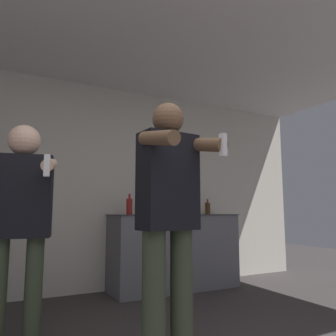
{
  "coord_description": "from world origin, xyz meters",
  "views": [
    {
      "loc": [
        -0.69,
        -1.05,
        0.96
      ],
      "look_at": [
        0.28,
        0.85,
        1.24
      ],
      "focal_mm": 35.0,
      "sensor_mm": 36.0,
      "label": 1
    }
  ],
  "objects_px": {
    "bottle_clear_vodka": "(157,207)",
    "bottle_red_label": "(195,206)",
    "bottle_tall_gin": "(129,206)",
    "bottle_green_wine": "(166,204)",
    "person_woman_foreground": "(169,214)",
    "person_man_side": "(20,212)",
    "bottle_short_whiskey": "(208,208)"
  },
  "relations": [
    {
      "from": "bottle_clear_vodka",
      "to": "bottle_red_label",
      "type": "bearing_deg",
      "value": -0.0
    },
    {
      "from": "bottle_tall_gin",
      "to": "bottle_green_wine",
      "type": "bearing_deg",
      "value": 0.0
    },
    {
      "from": "bottle_clear_vodka",
      "to": "person_woman_foreground",
      "type": "bearing_deg",
      "value": -112.77
    },
    {
      "from": "bottle_clear_vodka",
      "to": "bottle_red_label",
      "type": "distance_m",
      "value": 0.56
    },
    {
      "from": "bottle_red_label",
      "to": "person_man_side",
      "type": "xyz_separation_m",
      "value": [
        -2.16,
        -1.15,
        -0.06
      ]
    },
    {
      "from": "bottle_green_wine",
      "to": "bottle_clear_vodka",
      "type": "bearing_deg",
      "value": -180.0
    },
    {
      "from": "bottle_red_label",
      "to": "bottle_clear_vodka",
      "type": "bearing_deg",
      "value": 180.0
    },
    {
      "from": "bottle_tall_gin",
      "to": "bottle_short_whiskey",
      "type": "distance_m",
      "value": 1.11
    },
    {
      "from": "bottle_green_wine",
      "to": "bottle_short_whiskey",
      "type": "height_order",
      "value": "bottle_green_wine"
    },
    {
      "from": "bottle_clear_vodka",
      "to": "person_woman_foreground",
      "type": "relative_size",
      "value": 0.16
    },
    {
      "from": "person_man_side",
      "to": "bottle_clear_vodka",
      "type": "bearing_deg",
      "value": 35.75
    },
    {
      "from": "bottle_red_label",
      "to": "person_woman_foreground",
      "type": "bearing_deg",
      "value": -126.14
    },
    {
      "from": "bottle_clear_vodka",
      "to": "bottle_short_whiskey",
      "type": "height_order",
      "value": "bottle_clear_vodka"
    },
    {
      "from": "bottle_green_wine",
      "to": "person_man_side",
      "type": "height_order",
      "value": "person_man_side"
    },
    {
      "from": "bottle_tall_gin",
      "to": "bottle_short_whiskey",
      "type": "height_order",
      "value": "bottle_tall_gin"
    },
    {
      "from": "bottle_clear_vodka",
      "to": "bottle_short_whiskey",
      "type": "relative_size",
      "value": 1.22
    },
    {
      "from": "bottle_clear_vodka",
      "to": "bottle_short_whiskey",
      "type": "distance_m",
      "value": 0.75
    },
    {
      "from": "bottle_short_whiskey",
      "to": "person_man_side",
      "type": "xyz_separation_m",
      "value": [
        -2.35,
        -1.15,
        -0.04
      ]
    },
    {
      "from": "person_woman_foreground",
      "to": "bottle_red_label",
      "type": "bearing_deg",
      "value": 53.86
    },
    {
      "from": "bottle_green_wine",
      "to": "person_woman_foreground",
      "type": "height_order",
      "value": "person_woman_foreground"
    },
    {
      "from": "bottle_green_wine",
      "to": "bottle_red_label",
      "type": "xyz_separation_m",
      "value": [
        0.43,
        -0.0,
        -0.03
      ]
    },
    {
      "from": "bottle_tall_gin",
      "to": "bottle_short_whiskey",
      "type": "xyz_separation_m",
      "value": [
        1.11,
        0.0,
        -0.02
      ]
    },
    {
      "from": "bottle_tall_gin",
      "to": "person_woman_foreground",
      "type": "xyz_separation_m",
      "value": [
        -0.39,
        -1.79,
        -0.08
      ]
    },
    {
      "from": "bottle_tall_gin",
      "to": "bottle_red_label",
      "type": "height_order",
      "value": "bottle_tall_gin"
    },
    {
      "from": "bottle_short_whiskey",
      "to": "person_woman_foreground",
      "type": "xyz_separation_m",
      "value": [
        -1.5,
        -1.79,
        -0.06
      ]
    },
    {
      "from": "person_woman_foreground",
      "to": "person_man_side",
      "type": "xyz_separation_m",
      "value": [
        -0.85,
        0.64,
        0.02
      ]
    },
    {
      "from": "bottle_red_label",
      "to": "person_woman_foreground",
      "type": "distance_m",
      "value": 2.22
    },
    {
      "from": "bottle_tall_gin",
      "to": "person_woman_foreground",
      "type": "relative_size",
      "value": 0.16
    },
    {
      "from": "bottle_short_whiskey",
      "to": "bottle_green_wine",
      "type": "bearing_deg",
      "value": 180.0
    },
    {
      "from": "bottle_green_wine",
      "to": "bottle_short_whiskey",
      "type": "xyz_separation_m",
      "value": [
        0.63,
        0.0,
        -0.05
      ]
    },
    {
      "from": "bottle_green_wine",
      "to": "bottle_red_label",
      "type": "distance_m",
      "value": 0.44
    },
    {
      "from": "bottle_short_whiskey",
      "to": "bottle_clear_vodka",
      "type": "bearing_deg",
      "value": -180.0
    }
  ]
}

